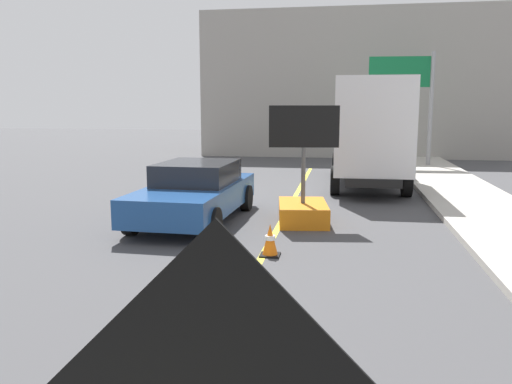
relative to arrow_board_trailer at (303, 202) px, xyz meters
The scene contains 8 objects.
lane_center_stripe 7.30m from the arrow_board_trailer, 93.91° to the right, with size 0.14×36.00×0.01m, color yellow.
arrow_board_trailer is the anchor object (origin of this frame).
box_truck 6.26m from the arrow_board_trailer, 73.65° to the left, with size 2.46×7.10×3.51m.
pickup_car 2.54m from the arrow_board_trailer, behind, with size 2.15×4.71×1.38m.
highway_guide_sign 12.73m from the arrow_board_trailer, 72.10° to the left, with size 2.79×0.30×5.00m.
far_building_block 19.92m from the arrow_board_trailer, 86.32° to the left, with size 16.07×7.82×7.67m, color gray.
traffic_cone_mid_lane 6.03m from the arrow_board_trailer, 91.77° to the right, with size 0.36×0.36×0.77m.
traffic_cone_far_lane 2.94m from the arrow_board_trailer, 97.15° to the right, with size 0.36×0.36×0.59m.
Camera 1 is at (1.40, 1.28, 2.68)m, focal length 36.66 mm.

